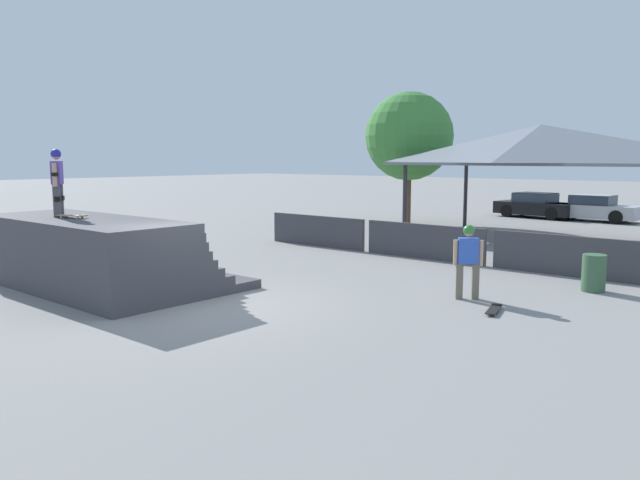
# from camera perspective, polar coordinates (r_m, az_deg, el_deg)

# --- Properties ---
(ground_plane) EXTENTS (160.00, 160.00, 0.00)m
(ground_plane) POSITION_cam_1_polar(r_m,az_deg,el_deg) (13.13, -11.14, -5.93)
(ground_plane) COLOR gray
(quarter_pipe_ramp) EXTENTS (5.92, 3.88, 1.65)m
(quarter_pipe_ramp) POSITION_cam_1_polar(r_m,az_deg,el_deg) (15.46, -19.79, -1.40)
(quarter_pipe_ramp) COLOR #424247
(quarter_pipe_ramp) RESTS_ON ground
(skater_on_deck) EXTENTS (0.62, 0.53, 1.58)m
(skater_on_deck) POSITION_cam_1_polar(r_m,az_deg,el_deg) (15.87, -22.90, 5.25)
(skater_on_deck) COLOR #4C4C51
(skater_on_deck) RESTS_ON quarter_pipe_ramp
(skateboard_on_deck) EXTENTS (0.81, 0.45, 0.09)m
(skateboard_on_deck) POSITION_cam_1_polar(r_m,az_deg,el_deg) (15.39, -21.67, 2.08)
(skateboard_on_deck) COLOR silver
(skateboard_on_deck) RESTS_ON quarter_pipe_ramp
(bystander_walking) EXTENTS (0.58, 0.44, 1.61)m
(bystander_walking) POSITION_cam_1_polar(r_m,az_deg,el_deg) (13.70, 13.39, -1.40)
(bystander_walking) COLOR #6B6051
(bystander_walking) RESTS_ON ground
(skateboard_on_ground) EXTENTS (0.42, 0.87, 0.09)m
(skateboard_on_ground) POSITION_cam_1_polar(r_m,az_deg,el_deg) (12.84, 15.61, -6.11)
(skateboard_on_ground) COLOR silver
(skateboard_on_ground) RESTS_ON ground
(barrier_fence) EXTENTS (12.54, 0.12, 1.05)m
(barrier_fence) POSITION_cam_1_polar(r_m,az_deg,el_deg) (19.01, 9.47, -0.14)
(barrier_fence) COLOR #3D3D42
(barrier_fence) RESTS_ON ground
(pavilion_shelter) EXTENTS (9.86, 5.73, 4.23)m
(pavilion_shelter) POSITION_cam_1_polar(r_m,az_deg,el_deg) (24.21, 19.50, 8.18)
(pavilion_shelter) COLOR #2D2D33
(pavilion_shelter) RESTS_ON ground
(tree_beside_pavilion) EXTENTS (4.07, 4.07, 6.05)m
(tree_beside_pavilion) POSITION_cam_1_polar(r_m,az_deg,el_deg) (29.43, 8.14, 9.36)
(tree_beside_pavilion) COLOR brown
(tree_beside_pavilion) RESTS_ON ground
(trash_bin) EXTENTS (0.52, 0.52, 0.85)m
(trash_bin) POSITION_cam_1_polar(r_m,az_deg,el_deg) (15.49, 23.75, -2.78)
(trash_bin) COLOR #385B3D
(trash_bin) RESTS_ON ground
(parked_car_black) EXTENTS (4.21, 2.20, 1.27)m
(parked_car_black) POSITION_cam_1_polar(r_m,az_deg,el_deg) (33.66, 19.17, 2.96)
(parked_car_black) COLOR black
(parked_car_black) RESTS_ON ground
(parked_car_silver) EXTENTS (4.05, 1.79, 1.27)m
(parked_car_silver) POSITION_cam_1_polar(r_m,az_deg,el_deg) (32.78, 23.77, 2.63)
(parked_car_silver) COLOR #A8AAAF
(parked_car_silver) RESTS_ON ground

